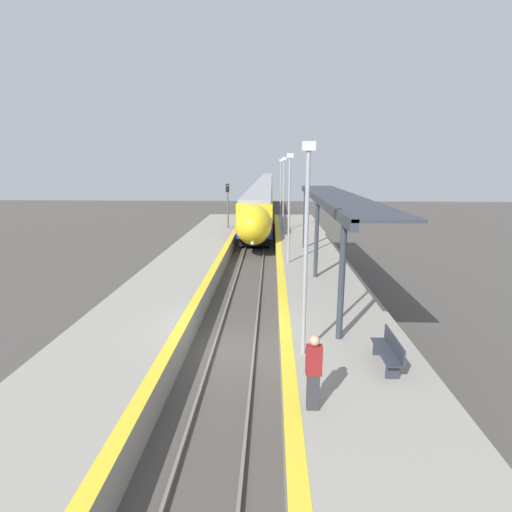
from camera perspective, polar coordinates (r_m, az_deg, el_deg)
ground_plane at (r=14.50m, az=-3.22°, el=-13.50°), size 120.00×120.00×0.00m
rail_left at (r=14.55m, az=-6.12°, el=-13.13°), size 0.08×90.00×0.15m
rail_right at (r=14.42m, az=-0.30°, el=-13.30°), size 0.08×90.00×0.15m
train at (r=74.97m, az=1.28°, el=9.67°), size 2.76×97.28×3.89m
platform_right at (r=14.43m, az=11.81°, el=-11.77°), size 4.16×64.00×0.98m
platform_left at (r=15.06m, az=-17.37°, el=-11.02°), size 4.03×64.00×0.98m
platform_bench at (r=11.89m, az=18.52°, el=-12.64°), size 0.44×1.78×0.89m
person_waiting at (r=9.43m, az=8.23°, el=-15.96°), size 0.36×0.24×1.80m
railway_signal at (r=35.07m, az=-4.06°, el=7.13°), size 0.28×0.28×4.85m
lamppost_near at (r=11.19m, az=7.17°, el=2.32°), size 0.36×0.20×6.08m
lamppost_mid at (r=22.40m, az=4.76°, el=7.65°), size 0.36×0.20×6.08m
lamppost_far at (r=33.68m, az=3.95°, el=9.41°), size 0.36×0.20×6.08m
lamppost_farthest at (r=44.98m, az=3.54°, el=10.29°), size 0.36×0.20×6.08m
station_canopy at (r=19.59m, az=10.51°, el=7.81°), size 2.02×17.50×4.07m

